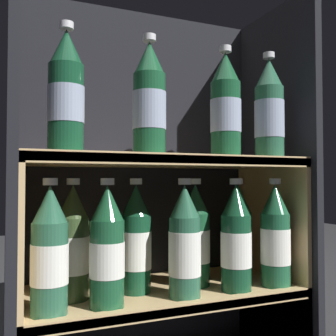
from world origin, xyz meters
The scene contains 18 objects.
fridge_back_wall centered at (0.00, 0.31, 0.48)m, with size 0.71×0.02×0.96m, color black.
fridge_side_left centered at (-0.34, 0.15, 0.48)m, with size 0.02×0.34×0.96m, color black.
fridge_side_right centered at (0.34, 0.15, 0.48)m, with size 0.02×0.34×0.96m, color black.
shelf_lower centered at (0.00, 0.14, 0.18)m, with size 0.67×0.30×0.23m.
shelf_upper centered at (0.00, 0.14, 0.40)m, with size 0.67×0.30×0.54m.
bottle_upper_front_0 centered at (-0.24, 0.06, 0.66)m, with size 0.07×0.07×0.27m.
bottle_upper_front_1 centered at (-0.06, 0.06, 0.66)m, with size 0.07×0.07×0.27m.
bottle_upper_front_2 centered at (0.13, 0.06, 0.66)m, with size 0.07×0.07×0.27m.
bottle_upper_front_3 centered at (0.25, 0.06, 0.66)m, with size 0.07×0.07×0.27m.
bottle_lower_front_0 centered at (-0.27, 0.06, 0.34)m, with size 0.07×0.07×0.27m.
bottle_lower_front_1 centered at (-0.16, 0.06, 0.34)m, with size 0.07×0.07×0.27m.
bottle_lower_front_2 centered at (0.02, 0.06, 0.34)m, with size 0.07×0.07×0.27m.
bottle_lower_front_3 centered at (0.15, 0.06, 0.34)m, with size 0.07×0.07×0.27m.
bottle_lower_front_4 centered at (0.27, 0.06, 0.34)m, with size 0.07×0.07×0.27m.
bottle_lower_back_0 centered at (-0.21, 0.14, 0.34)m, with size 0.07×0.07×0.27m.
bottle_lower_back_1 centered at (-0.07, 0.14, 0.34)m, with size 0.07×0.07×0.27m.
bottle_lower_back_2 centered at (0.09, 0.14, 0.34)m, with size 0.07×0.07×0.27m.
bottle_lower_back_3 centered at (0.21, 0.14, 0.34)m, with size 0.07×0.07×0.27m.
Camera 1 is at (-0.35, -0.75, 0.48)m, focal length 42.00 mm.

